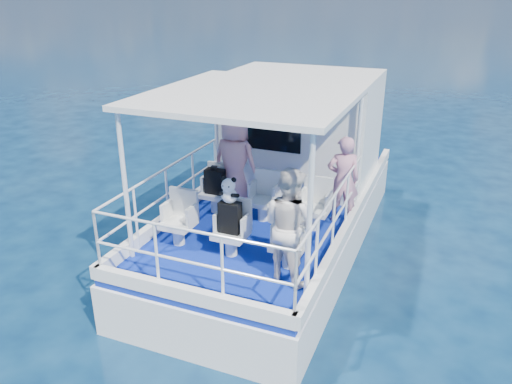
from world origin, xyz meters
TOP-DOWN VIEW (x-y plane):
  - ground at (0.00, 0.00)m, footprint 2000.00×2000.00m
  - hull at (0.00, 1.00)m, footprint 3.00×7.00m
  - deck at (0.00, 1.00)m, footprint 2.90×6.90m
  - cabin at (0.00, 2.30)m, footprint 2.85×2.00m
  - canopy at (0.00, -0.20)m, footprint 3.00×3.20m
  - canopy_posts at (0.00, -0.25)m, footprint 2.77×2.97m
  - railings at (0.00, -0.58)m, footprint 2.84×3.59m
  - seat_port_fwd at (-0.90, 0.20)m, footprint 0.48×0.46m
  - seat_center_fwd at (0.00, 0.20)m, footprint 0.48×0.46m
  - seat_stbd_fwd at (0.90, 0.20)m, footprint 0.48×0.46m
  - seat_port_aft at (-0.90, -1.10)m, footprint 0.48×0.46m
  - seat_center_aft at (0.00, -1.10)m, footprint 0.48×0.46m
  - seat_stbd_aft at (0.90, -1.10)m, footprint 0.48×0.46m
  - passenger_port_fwd at (-0.61, 0.41)m, footprint 0.72×0.55m
  - passenger_stbd_fwd at (1.24, 0.69)m, footprint 0.64×0.53m
  - passenger_stbd_aft at (0.98, -1.38)m, footprint 0.95×0.85m
  - backpack_port at (-0.88, 0.15)m, footprint 0.33×0.19m
  - backpack_center at (-0.01, -1.10)m, footprint 0.31×0.18m
  - compact_camera at (-0.90, 0.16)m, footprint 0.10×0.06m
  - panda at (-0.01, -1.10)m, footprint 0.25×0.21m

SIDE VIEW (x-z plane):
  - ground at x=0.00m, z-range 0.00..0.00m
  - hull at x=0.00m, z-range -0.80..0.80m
  - deck at x=0.00m, z-range 0.80..0.90m
  - seat_port_fwd at x=-0.90m, z-range 0.90..1.28m
  - seat_center_fwd at x=0.00m, z-range 0.90..1.28m
  - seat_stbd_fwd at x=0.90m, z-range 0.90..1.28m
  - seat_port_aft at x=-0.90m, z-range 0.90..1.28m
  - seat_center_aft at x=0.00m, z-range 0.90..1.28m
  - seat_stbd_aft at x=0.90m, z-range 0.90..1.28m
  - railings at x=0.00m, z-range 0.90..1.90m
  - backpack_port at x=-0.88m, z-range 1.28..1.72m
  - backpack_center at x=-0.01m, z-range 1.28..1.75m
  - passenger_stbd_fwd at x=1.24m, z-range 0.90..2.40m
  - passenger_stbd_aft at x=0.98m, z-range 0.90..2.51m
  - compact_camera at x=-0.90m, z-range 1.72..1.78m
  - passenger_port_fwd at x=-0.61m, z-range 0.90..2.68m
  - panda at x=-0.01m, z-range 1.75..2.14m
  - cabin at x=0.00m, z-range 0.90..3.10m
  - canopy_posts at x=0.00m, z-range 0.90..3.10m
  - canopy at x=0.00m, z-range 3.10..3.18m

